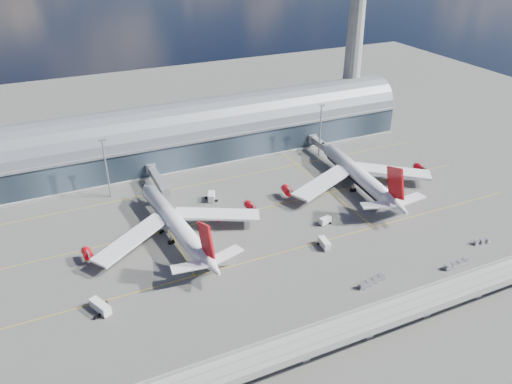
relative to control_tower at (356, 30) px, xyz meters
name	(u,v)px	position (x,y,z in m)	size (l,w,h in m)	color
ground	(278,235)	(-85.00, -83.00, -51.64)	(500.00, 500.00, 0.00)	#474744
taxi_lines	(253,207)	(-85.00, -60.89, -51.63)	(200.00, 80.12, 0.01)	gold
terminal	(205,133)	(-85.00, -5.01, -40.30)	(200.00, 30.00, 28.00)	#1D2630
control_tower	(356,30)	(0.00, 0.00, 0.00)	(19.00, 19.00, 103.00)	gray
guideway	(370,322)	(-85.00, -138.00, -46.34)	(220.00, 8.50, 7.20)	gray
floodlight_mast_left	(106,167)	(-135.00, -28.00, -38.00)	(3.00, 0.70, 25.70)	gray
floodlight_mast_right	(320,129)	(-35.00, -28.00, -38.00)	(3.00, 0.70, 25.70)	gray
airliner_left	(177,225)	(-118.77, -69.93, -45.64)	(65.53, 68.90, 20.98)	white
airliner_right	(359,176)	(-37.37, -64.20, -45.84)	(67.42, 70.49, 22.35)	white
jet_bridge_left	(157,178)	(-115.49, -29.88, -46.46)	(4.40, 28.00, 7.25)	gray
jet_bridge_right	(326,148)	(-33.68, -31.82, -46.46)	(4.40, 32.00, 7.25)	gray
service_truck_0	(100,307)	(-150.26, -97.22, -49.99)	(5.50, 8.07, 3.19)	silver
service_truck_1	(325,221)	(-65.21, -83.26, -50.29)	(4.97, 3.09, 2.68)	silver
service_truck_2	(217,261)	(-111.45, -90.52, -49.97)	(9.17, 4.52, 3.20)	silver
service_truck_3	(324,243)	(-73.53, -96.30, -50.12)	(3.04, 6.33, 2.96)	silver
service_truck_4	(211,197)	(-98.02, -48.44, -50.02)	(4.54, 6.08, 3.20)	silver
service_truck_5	(164,227)	(-121.73, -62.17, -50.30)	(5.08, 5.46, 2.61)	silver
cargo_train_0	(372,281)	(-70.48, -119.89, -50.71)	(10.80, 3.49, 1.78)	gray
cargo_train_1	(457,264)	(-39.43, -123.98, -50.75)	(10.26, 1.95, 1.70)	gray
cargo_train_2	(482,241)	(-21.37, -117.55, -50.83)	(7.09, 2.58, 1.55)	gray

